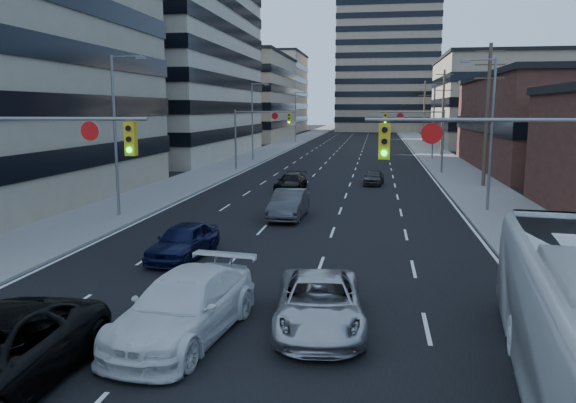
{
  "coord_description": "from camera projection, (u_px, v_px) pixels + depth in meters",
  "views": [
    {
      "loc": [
        3.87,
        -9.43,
        6.14
      ],
      "look_at": [
        0.18,
        13.95,
        2.2
      ],
      "focal_mm": 35.0,
      "sensor_mm": 36.0,
      "label": 1
    }
  ],
  "objects": [
    {
      "name": "sidewalk_left",
      "position": [
        314.0,
        133.0,
        139.21
      ],
      "size": [
        5.0,
        300.0,
        0.15
      ],
      "primitive_type": "cube",
      "color": "slate",
      "rests_on": "ground"
    },
    {
      "name": "sidewalk_right",
      "position": [
        409.0,
        134.0,
        135.67
      ],
      "size": [
        5.0,
        300.0,
        0.15
      ],
      "primitive_type": "cube",
      "color": "slate",
      "rests_on": "ground"
    },
    {
      "name": "streetlight_right_near",
      "position": [
        489.0,
        127.0,
        32.73
      ],
      "size": [
        2.03,
        0.22,
        9.0
      ],
      "color": "slate",
      "rests_on": "ground"
    },
    {
      "name": "utility_pole_distant",
      "position": [
        424.0,
        110.0,
        101.5
      ],
      "size": [
        2.2,
        0.28,
        11.0
      ],
      "color": "#4C3D2D",
      "rests_on": "ground"
    },
    {
      "name": "streetlight_right_far",
      "position": [
        432.0,
        117.0,
        66.83
      ],
      "size": [
        2.03,
        0.22,
        9.0
      ],
      "color": "slate",
      "rests_on": "ground"
    },
    {
      "name": "signal_near_right",
      "position": [
        497.0,
        170.0,
        16.72
      ],
      "size": [
        6.59,
        0.33,
        6.0
      ],
      "color": "slate",
      "rests_on": "ground"
    },
    {
      "name": "office_left_mid",
      "position": [
        133.0,
        45.0,
        71.11
      ],
      "size": [
        26.0,
        34.0,
        28.0
      ],
      "primitive_type": "cube",
      "color": "#ADA089",
      "rests_on": "ground"
    },
    {
      "name": "sedan_black_far",
      "position": [
        291.0,
        182.0,
        42.01
      ],
      "size": [
        2.19,
        4.67,
        1.32
      ],
      "primitive_type": "imported",
      "rotation": [
        0.0,
        0.0,
        -0.08
      ],
      "color": "black",
      "rests_on": "ground"
    },
    {
      "name": "sedan_grey_center",
      "position": [
        289.0,
        204.0,
        31.56
      ],
      "size": [
        1.82,
        4.91,
        1.6
      ],
      "primitive_type": "imported",
      "rotation": [
        0.0,
        0.0,
        -0.03
      ],
      "color": "#393A3C",
      "rests_on": "ground"
    },
    {
      "name": "streetlight_left_near",
      "position": [
        118.0,
        128.0,
        31.04
      ],
      "size": [
        2.03,
        0.22,
        9.0
      ],
      "color": "slate",
      "rests_on": "ground"
    },
    {
      "name": "streetlight_left_mid",
      "position": [
        254.0,
        118.0,
        65.14
      ],
      "size": [
        2.03,
        0.22,
        9.0
      ],
      "color": "slate",
      "rests_on": "ground"
    },
    {
      "name": "white_van",
      "position": [
        184.0,
        307.0,
        15.11
      ],
      "size": [
        3.21,
        6.22,
        1.73
      ],
      "primitive_type": "imported",
      "rotation": [
        0.0,
        0.0,
        -0.14
      ],
      "color": "silver",
      "rests_on": "ground"
    },
    {
      "name": "silver_suv",
      "position": [
        319.0,
        303.0,
        15.78
      ],
      "size": [
        2.94,
        5.46,
        1.46
      ],
      "primitive_type": "imported",
      "rotation": [
        0.0,
        0.0,
        0.1
      ],
      "color": "#ACACB1",
      "rests_on": "ground"
    },
    {
      "name": "bg_block_left",
      "position": [
        257.0,
        94.0,
        149.86
      ],
      "size": [
        24.0,
        24.0,
        20.0
      ],
      "primitive_type": "cube",
      "color": "#ADA089",
      "rests_on": "ground"
    },
    {
      "name": "utility_pole_midblock",
      "position": [
        443.0,
        111.0,
        72.27
      ],
      "size": [
        2.2,
        0.28,
        11.0
      ],
      "color": "#4C3D2D",
      "rests_on": "ground"
    },
    {
      "name": "sedan_grey_right",
      "position": [
        374.0,
        177.0,
        45.42
      ],
      "size": [
        1.78,
        3.7,
        1.22
      ],
      "primitive_type": "imported",
      "rotation": [
        0.0,
        0.0,
        -0.1
      ],
      "color": "#2C2C2F",
      "rests_on": "ground"
    },
    {
      "name": "signal_far_right",
      "position": [
        418.0,
        128.0,
        52.74
      ],
      "size": [
        6.09,
        0.33,
        6.0
      ],
      "color": "slate",
      "rests_on": "ground"
    },
    {
      "name": "office_right_far",
      "position": [
        509.0,
        103.0,
        91.54
      ],
      "size": [
        22.0,
        28.0,
        14.0
      ],
      "primitive_type": "cube",
      "color": "gray",
      "rests_on": "ground"
    },
    {
      "name": "utility_pole_block",
      "position": [
        487.0,
        113.0,
        43.04
      ],
      "size": [
        2.2,
        0.28,
        11.0
      ],
      "color": "#4C3D2D",
      "rests_on": "ground"
    },
    {
      "name": "streetlight_left_far",
      "position": [
        296.0,
        114.0,
        99.24
      ],
      "size": [
        2.03,
        0.22,
        9.0
      ],
      "color": "slate",
      "rests_on": "ground"
    },
    {
      "name": "bg_block_right",
      "position": [
        499.0,
        109.0,
        131.55
      ],
      "size": [
        22.0,
        22.0,
        12.0
      ],
      "primitive_type": "cube",
      "color": "gray",
      "rests_on": "ground"
    },
    {
      "name": "office_left_far",
      "position": [
        235.0,
        99.0,
        110.6
      ],
      "size": [
        20.0,
        30.0,
        16.0
      ],
      "primitive_type": "cube",
      "color": "gray",
      "rests_on": "ground"
    },
    {
      "name": "sedan_blue",
      "position": [
        184.0,
        241.0,
        23.02
      ],
      "size": [
        2.22,
        4.56,
        1.5
      ],
      "primitive_type": "imported",
      "rotation": [
        0.0,
        0.0,
        -0.11
      ],
      "color": "black",
      "rests_on": "ground"
    },
    {
      "name": "signal_near_left",
      "position": [
        39.0,
        162.0,
        19.02
      ],
      "size": [
        6.59,
        0.33,
        6.0
      ],
      "color": "slate",
      "rests_on": "ground"
    },
    {
      "name": "apartment_tower",
      "position": [
        388.0,
        22.0,
        151.25
      ],
      "size": [
        26.0,
        26.0,
        58.0
      ],
      "primitive_type": "cube",
      "color": "gray",
      "rests_on": "ground"
    },
    {
      "name": "road_surface",
      "position": [
        361.0,
        134.0,
        137.45
      ],
      "size": [
        18.0,
        300.0,
        0.02
      ],
      "primitive_type": "cube",
      "color": "black",
      "rests_on": "ground"
    },
    {
      "name": "signal_far_left",
      "position": [
        258.0,
        127.0,
        55.11
      ],
      "size": [
        6.09,
        0.33,
        6.0
      ],
      "color": "slate",
      "rests_on": "ground"
    }
  ]
}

